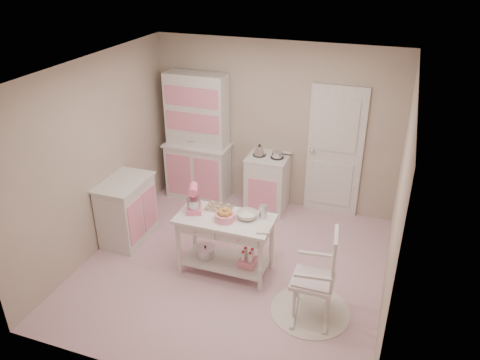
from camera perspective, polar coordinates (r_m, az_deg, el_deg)
name	(u,v)px	position (r m, az deg, el deg)	size (l,w,h in m)	color
room_shell	(231,152)	(5.42, -1.06, 3.42)	(3.84, 3.84, 2.62)	#CB7F9C
door	(335,152)	(7.14, 11.48, 3.34)	(0.82, 0.05, 2.04)	silver
hutch	(197,138)	(7.50, -5.27, 5.12)	(1.06, 0.50, 2.08)	silver
stove	(267,183)	(7.32, 3.35, -0.39)	(0.62, 0.57, 0.92)	silver
base_cabinet	(127,211)	(6.76, -13.62, -3.64)	(0.54, 0.84, 0.92)	silver
lace_rug	(310,311)	(5.68, 8.55, -15.50)	(0.92, 0.92, 0.01)	white
rocking_chair	(313,273)	(5.33, 8.95, -11.16)	(0.48, 0.72, 1.10)	silver
work_table	(225,245)	(5.98, -1.80, -7.89)	(1.20, 0.60, 0.80)	silver
stand_mixer	(194,199)	(5.83, -5.67, -2.35)	(0.20, 0.28, 0.34)	pink
cookie_tray	(219,208)	(5.94, -2.59, -3.44)	(0.34, 0.24, 0.02)	silver
bread_basket	(225,217)	(5.69, -1.86, -4.51)	(0.25, 0.25, 0.09)	pink
mixing_bowl	(247,215)	(5.72, 0.86, -4.33)	(0.26, 0.26, 0.08)	beige
metal_pitcher	(263,212)	(5.72, 2.83, -3.86)	(0.10, 0.10, 0.17)	silver
recipe_book	(257,229)	(5.53, 2.06, -5.95)	(0.15, 0.20, 0.02)	beige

